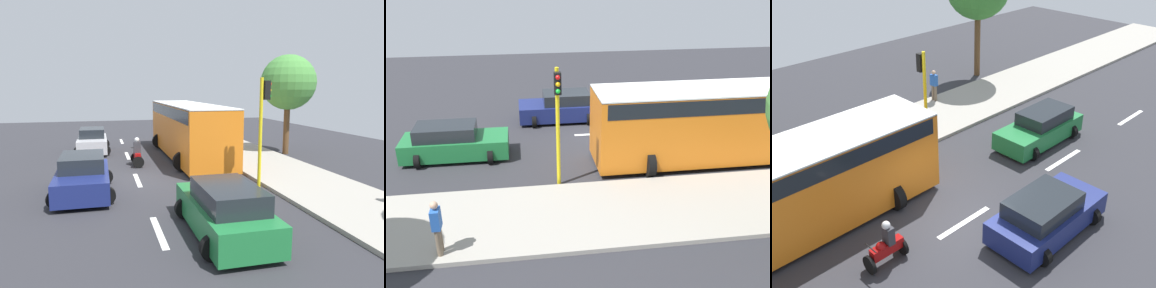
# 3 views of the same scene
# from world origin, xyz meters

# --- Properties ---
(ground_plane) EXTENTS (40.00, 60.00, 0.10)m
(ground_plane) POSITION_xyz_m (0.00, 0.00, -0.05)
(ground_plane) COLOR #2D2D33
(sidewalk) EXTENTS (4.00, 60.00, 0.15)m
(sidewalk) POSITION_xyz_m (7.00, 0.00, 0.07)
(sidewalk) COLOR #9E998E
(sidewalk) RESTS_ON ground
(lane_stripe_north) EXTENTS (0.20, 2.40, 0.01)m
(lane_stripe_north) POSITION_xyz_m (0.00, -6.00, 0.01)
(lane_stripe_north) COLOR white
(lane_stripe_north) RESTS_ON ground
(lane_stripe_mid) EXTENTS (0.20, 2.40, 0.01)m
(lane_stripe_mid) POSITION_xyz_m (0.00, 0.00, 0.01)
(lane_stripe_mid) COLOR white
(lane_stripe_mid) RESTS_ON ground
(lane_stripe_south) EXTENTS (0.20, 2.40, 0.01)m
(lane_stripe_south) POSITION_xyz_m (0.00, 6.00, 0.01)
(lane_stripe_south) COLOR white
(lane_stripe_south) RESTS_ON ground
(lane_stripe_far_south) EXTENTS (0.20, 2.40, 0.01)m
(lane_stripe_far_south) POSITION_xyz_m (0.00, 12.00, 0.01)
(lane_stripe_far_south) COLOR white
(lane_stripe_far_south) RESTS_ON ground
(car_dark_blue) EXTENTS (2.35, 4.26, 1.52)m
(car_dark_blue) POSITION_xyz_m (-2.24, -1.59, 0.71)
(car_dark_blue) COLOR navy
(car_dark_blue) RESTS_ON ground
(car_green) EXTENTS (2.19, 4.43, 1.52)m
(car_green) POSITION_xyz_m (1.75, -6.63, 0.71)
(car_green) COLOR #1E7238
(car_green) RESTS_ON ground
(car_silver) EXTENTS (2.18, 4.06, 1.52)m
(car_silver) POSITION_xyz_m (-2.06, 7.79, 0.71)
(car_silver) COLOR #B7B7BC
(car_silver) RESTS_ON ground
(city_bus) EXTENTS (3.20, 11.00, 3.16)m
(city_bus) POSITION_xyz_m (3.44, 4.66, 1.85)
(city_bus) COLOR orange
(city_bus) RESTS_ON ground
(motorcycle) EXTENTS (0.60, 1.30, 1.53)m
(motorcycle) POSITION_xyz_m (0.30, 3.03, 0.64)
(motorcycle) COLOR black
(motorcycle) RESTS_ON ground
(traffic_light_corner) EXTENTS (0.49, 0.24, 4.50)m
(traffic_light_corner) POSITION_xyz_m (4.85, -2.44, 2.93)
(traffic_light_corner) COLOR yellow
(traffic_light_corner) RESTS_ON ground
(street_tree_center) EXTENTS (3.33, 3.33, 6.08)m
(street_tree_center) POSITION_xyz_m (9.63, 4.22, 4.38)
(street_tree_center) COLOR brown
(street_tree_center) RESTS_ON ground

